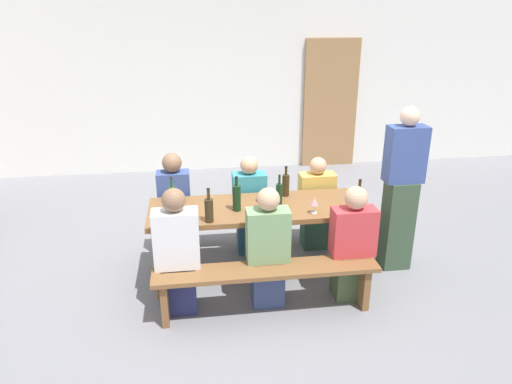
{
  "coord_description": "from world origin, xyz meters",
  "views": [
    {
      "loc": [
        -0.59,
        -4.2,
        2.56
      ],
      "look_at": [
        0.0,
        0.0,
        0.9
      ],
      "focal_mm": 33.33,
      "sensor_mm": 36.0,
      "label": 1
    }
  ],
  "objects": [
    {
      "name": "seated_guest_near_0",
      "position": [
        -0.76,
        -0.51,
        0.55
      ],
      "size": [
        0.39,
        0.24,
        1.17
      ],
      "rotation": [
        0.0,
        0.0,
        1.57
      ],
      "color": "navy",
      "rests_on": "ground"
    },
    {
      "name": "wine_bottle_2",
      "position": [
        -0.8,
        0.06,
        0.87
      ],
      "size": [
        0.06,
        0.06,
        0.32
      ],
      "color": "#194723",
      "rests_on": "tasting_table"
    },
    {
      "name": "back_wall",
      "position": [
        0.0,
        3.56,
        1.6
      ],
      "size": [
        14.0,
        0.2,
        3.2
      ],
      "primitive_type": "cube",
      "color": "silver",
      "rests_on": "ground"
    },
    {
      "name": "bench_far",
      "position": [
        0.0,
        0.66,
        0.36
      ],
      "size": [
        1.97,
        0.3,
        0.45
      ],
      "color": "brown",
      "rests_on": "ground"
    },
    {
      "name": "seated_guest_far_2",
      "position": [
        0.75,
        0.51,
        0.49
      ],
      "size": [
        0.39,
        0.24,
        1.06
      ],
      "rotation": [
        0.0,
        0.0,
        -1.57
      ],
      "color": "#2C4F3E",
      "rests_on": "ground"
    },
    {
      "name": "wine_bottle_1",
      "position": [
        0.23,
        0.0,
        0.87
      ],
      "size": [
        0.06,
        0.06,
        0.31
      ],
      "color": "#143319",
      "rests_on": "tasting_table"
    },
    {
      "name": "wine_bottle_0",
      "position": [
        -0.46,
        -0.29,
        0.87
      ],
      "size": [
        0.08,
        0.08,
        0.32
      ],
      "color": "#332814",
      "rests_on": "tasting_table"
    },
    {
      "name": "seated_guest_far_0",
      "position": [
        -0.8,
        0.51,
        0.56
      ],
      "size": [
        0.34,
        0.24,
        1.17
      ],
      "rotation": [
        0.0,
        0.0,
        -1.57
      ],
      "color": "#425156",
      "rests_on": "ground"
    },
    {
      "name": "wine_bottle_5",
      "position": [
        0.34,
        0.24,
        0.87
      ],
      "size": [
        0.07,
        0.07,
        0.32
      ],
      "color": "#332814",
      "rests_on": "tasting_table"
    },
    {
      "name": "wine_bottle_4",
      "position": [
        -0.19,
        -0.07,
        0.88
      ],
      "size": [
        0.08,
        0.08,
        0.34
      ],
      "color": "#143319",
      "rests_on": "tasting_table"
    },
    {
      "name": "seated_guest_near_2",
      "position": [
        0.81,
        -0.51,
        0.52
      ],
      "size": [
        0.4,
        0.24,
        1.1
      ],
      "rotation": [
        0.0,
        0.0,
        1.57
      ],
      "color": "#435534",
      "rests_on": "ground"
    },
    {
      "name": "bench_near",
      "position": [
        0.0,
        -0.66,
        0.36
      ],
      "size": [
        1.97,
        0.3,
        0.45
      ],
      "color": "brown",
      "rests_on": "ground"
    },
    {
      "name": "wooden_door",
      "position": [
        1.73,
        3.42,
        1.05
      ],
      "size": [
        0.9,
        0.06,
        2.1
      ],
      "primitive_type": "cube",
      "color": "#9E7247",
      "rests_on": "ground"
    },
    {
      "name": "seated_guest_near_1",
      "position": [
        0.03,
        -0.51,
        0.54
      ],
      "size": [
        0.38,
        0.24,
        1.13
      ],
      "rotation": [
        0.0,
        0.0,
        1.57
      ],
      "color": "navy",
      "rests_on": "ground"
    },
    {
      "name": "ground_plane",
      "position": [
        0.0,
        0.0,
        0.0
      ],
      "size": [
        24.0,
        24.0,
        0.0
      ],
      "primitive_type": "plane",
      "color": "slate"
    },
    {
      "name": "tasting_table",
      "position": [
        0.0,
        0.0,
        0.67
      ],
      "size": [
        2.07,
        0.73,
        0.75
      ],
      "color": "brown",
      "rests_on": "ground"
    },
    {
      "name": "seated_guest_far_1",
      "position": [
        -0.0,
        0.51,
        0.52
      ],
      "size": [
        0.36,
        0.24,
        1.1
      ],
      "rotation": [
        0.0,
        0.0,
        -1.57
      ],
      "color": "#28536B",
      "rests_on": "ground"
    },
    {
      "name": "wine_glass_0",
      "position": [
        0.02,
        -0.04,
        0.86
      ],
      "size": [
        0.07,
        0.07,
        0.17
      ],
      "color": "silver",
      "rests_on": "tasting_table"
    },
    {
      "name": "standing_host",
      "position": [
        1.46,
        -0.03,
        0.82
      ],
      "size": [
        0.38,
        0.24,
        1.69
      ],
      "rotation": [
        0.0,
        0.0,
        3.14
      ],
      "color": "#364C36",
      "rests_on": "ground"
    },
    {
      "name": "wine_glass_1",
      "position": [
        0.52,
        -0.23,
        0.86
      ],
      "size": [
        0.08,
        0.08,
        0.15
      ],
      "color": "silver",
      "rests_on": "tasting_table"
    },
    {
      "name": "wine_bottle_3",
      "position": [
        0.95,
        -0.23,
        0.86
      ],
      "size": [
        0.08,
        0.08,
        0.31
      ],
      "color": "#332814",
      "rests_on": "tasting_table"
    }
  ]
}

